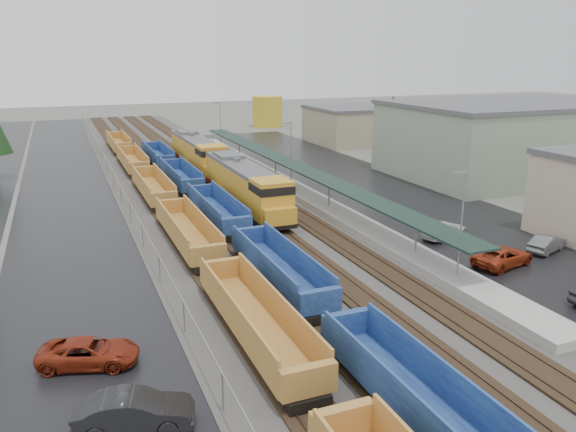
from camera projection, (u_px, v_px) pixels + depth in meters
name	position (u px, v px, depth m)	size (l,w,h in m)	color
ballast_strip	(192.00, 180.00, 71.07)	(20.00, 160.00, 0.08)	#302D2B
trackbed	(192.00, 179.00, 71.04)	(14.60, 160.00, 0.22)	black
west_parking_lot	(65.00, 191.00, 65.63)	(10.00, 160.00, 0.02)	black
east_commuter_lot	(362.00, 184.00, 69.09)	(16.00, 100.00, 0.02)	black
station_platform	(291.00, 185.00, 65.44)	(3.00, 80.00, 8.00)	#9E9B93
chainlink_fence	(114.00, 176.00, 65.80)	(0.08, 160.04, 2.02)	gray
industrial_buildings	(509.00, 145.00, 71.04)	(32.52, 75.30, 9.50)	tan
distant_hills	(218.00, 95.00, 221.41)	(301.00, 140.00, 25.20)	#4E5C47
tree_east	(392.00, 121.00, 77.69)	(4.40, 4.40, 10.00)	#332316
locomotive_lead	(246.00, 186.00, 56.80)	(3.21, 21.18, 4.79)	black
locomotive_trail	(197.00, 153.00, 75.49)	(3.21, 21.18, 4.79)	black
well_string_yellow	(187.00, 232.00, 46.42)	(2.71, 119.27, 2.41)	#B07A31
well_string_blue	(243.00, 235.00, 45.57)	(2.71, 94.81, 2.40)	navy
storage_tank	(267.00, 112.00, 123.32)	(6.59, 6.59, 6.59)	gold
parked_car_west_b	(135.00, 412.00, 23.63)	(4.97, 1.73, 1.64)	black
parked_car_west_c	(89.00, 353.00, 28.57)	(4.99, 2.30, 1.39)	maroon
parked_car_east_b	(503.00, 257.00, 42.09)	(5.23, 2.41, 1.45)	#9A2F13
parked_car_east_c	(445.00, 230.00, 48.56)	(4.93, 2.00, 1.43)	silver
parked_car_east_e	(547.00, 244.00, 45.12)	(4.14, 1.44, 1.36)	#545859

